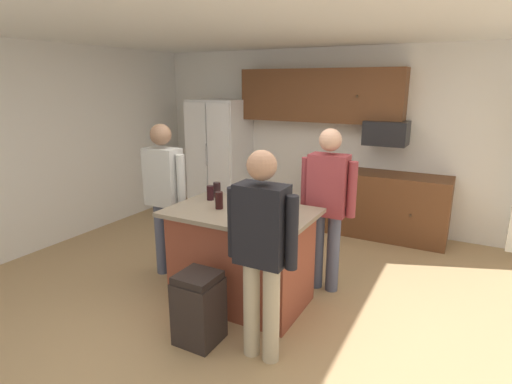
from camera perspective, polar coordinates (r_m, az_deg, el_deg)
name	(u,v)px	position (r m, az deg, el deg)	size (l,w,h in m)	color
floor	(260,304)	(4.14, 0.56, -15.43)	(7.04, 7.04, 0.00)	tan
ceiling	(261,20)	(3.61, 0.67, 22.98)	(7.04, 7.04, 0.00)	white
back_wall	(348,139)	(6.24, 12.75, 7.28)	(6.40, 0.10, 2.60)	white
side_wall_left	(35,149)	(5.85, -28.47, 5.35)	(0.10, 5.60, 2.60)	white
cabinet_run_upper	(319,95)	(6.12, 8.87, 13.20)	(2.40, 0.38, 0.75)	brown
cabinet_run_lower	(380,205)	(5.98, 16.97, -1.69)	(1.80, 0.63, 0.90)	brown
refrigerator	(220,157)	(6.75, -5.06, 4.92)	(0.86, 0.76, 1.85)	white
microwave_over_range	(386,133)	(5.80, 17.76, 7.87)	(0.56, 0.40, 0.32)	black
kitchen_island	(241,256)	(4.00, -2.06, -8.95)	(1.37, 0.90, 0.94)	brown
person_elder_center	(261,244)	(3.02, 0.77, -7.34)	(0.57, 0.22, 1.65)	tan
person_guest_right	(164,191)	(4.49, -12.74, 0.18)	(0.57, 0.22, 1.69)	#4C5166
person_guest_left	(328,200)	(4.13, 9.97, -1.09)	(0.57, 0.22, 1.68)	#4C5166
glass_dark_ale	(210,193)	(4.18, -6.41, -0.12)	(0.07, 0.07, 0.15)	black
glass_short_whisky	(217,190)	(4.28, -5.48, 0.32)	(0.08, 0.08, 0.16)	black
mug_ceramic_white	(269,202)	(3.92, 1.77, -1.48)	(0.13, 0.08, 0.09)	#4C6B99
mug_blue_stoneware	(278,204)	(3.85, 3.13, -1.74)	(0.13, 0.09, 0.10)	#4C6B99
glass_pilsner	(219,200)	(3.88, -5.18, -1.17)	(0.08, 0.08, 0.16)	black
trash_bin	(199,308)	(3.53, -8.00, -15.79)	(0.34, 0.34, 0.61)	black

